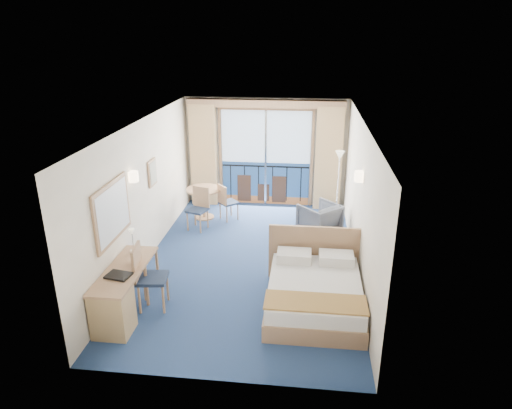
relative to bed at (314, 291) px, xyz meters
name	(u,v)px	position (x,y,z in m)	size (l,w,h in m)	color
floor	(250,261)	(-1.23, 1.42, -0.29)	(6.50, 6.50, 0.00)	navy
room_walls	(249,174)	(-1.23, 1.42, 1.49)	(4.04, 6.54, 2.72)	white
balcony_door	(265,161)	(-1.24, 4.64, 0.85)	(2.36, 0.03, 2.52)	navy
curtain_left	(204,155)	(-2.78, 4.49, 0.99)	(0.65, 0.22, 2.55)	tan
curtain_right	(328,159)	(0.32, 4.49, 0.99)	(0.65, 0.22, 2.55)	tan
pelmet	(266,104)	(-1.23, 4.52, 2.29)	(3.80, 0.25, 0.18)	tan
mirror	(112,212)	(-3.20, -0.08, 1.26)	(0.05, 1.25, 0.95)	tan
wall_print	(152,173)	(-3.20, 1.87, 1.31)	(0.04, 0.42, 0.52)	tan
sconce_left	(133,177)	(-3.17, 0.82, 1.56)	(0.18, 0.18, 0.18)	beige
sconce_right	(359,176)	(0.71, 1.27, 1.56)	(0.18, 0.18, 0.18)	beige
bed	(314,291)	(0.00, 0.00, 0.00)	(1.64, 1.95, 1.03)	tan
nightstand	(344,260)	(0.54, 1.18, -0.02)	(0.41, 0.39, 0.53)	tan
phone	(347,245)	(0.58, 1.16, 0.29)	(0.19, 0.15, 0.08)	beige
armchair	(319,219)	(0.12, 2.90, 0.06)	(0.74, 0.77, 0.70)	#474C57
floor_lamp	(339,168)	(0.54, 3.83, 0.96)	(0.23, 0.23, 1.65)	silver
desk	(115,303)	(-2.94, -0.89, 0.13)	(0.56, 1.62, 0.76)	tan
desk_chair	(146,273)	(-2.67, -0.29, 0.32)	(0.53, 0.52, 1.08)	#1C2943
folder	(118,275)	(-2.94, -0.69, 0.49)	(0.36, 0.27, 0.03)	black
desk_lamp	(132,236)	(-3.00, 0.11, 0.77)	(0.11, 0.11, 0.40)	silver
round_table	(204,196)	(-2.59, 3.51, 0.27)	(0.82, 0.82, 0.74)	tan
table_chair_a	(226,200)	(-2.05, 3.45, 0.20)	(0.54, 0.53, 0.87)	#1C2943
table_chair_b	(199,206)	(-2.56, 2.91, 0.25)	(0.51, 0.52, 0.95)	#1C2943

